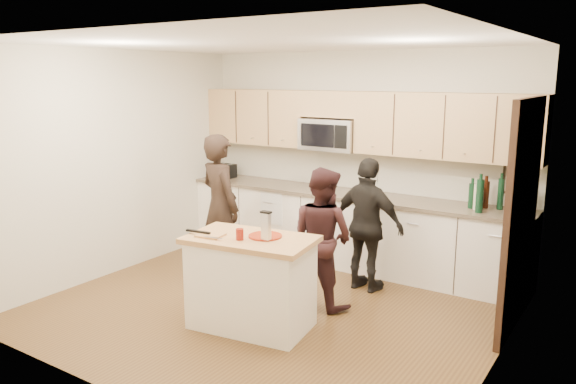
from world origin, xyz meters
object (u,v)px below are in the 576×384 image
Objects in this scene: island at (251,282)px; woman_left at (220,207)px; woman_center at (322,237)px; woman_right at (368,225)px; toaster at (225,171)px.

woman_left reaches higher than island.
woman_center is at bearing 62.79° from island.
woman_left is at bearing 8.07° from woman_center.
woman_center is at bearing -163.82° from woman_left.
woman_left is 1.45m from woman_center.
woman_right reaches higher than woman_center.
toaster is at bearing 126.02° from island.
woman_right reaches higher than island.
woman_left is at bearing 132.90° from island.
island is 3.04m from toaster.
woman_left reaches higher than woman_right.
woman_right reaches higher than toaster.
island is 0.94m from woman_center.
woman_right is at bearing -14.13° from toaster.
woman_left is 1.14× the size of woman_right.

